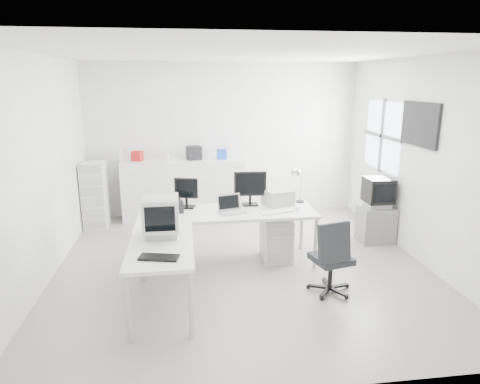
{
  "coord_description": "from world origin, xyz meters",
  "views": [
    {
      "loc": [
        -0.75,
        -5.41,
        2.49
      ],
      "look_at": [
        0.0,
        0.2,
        1.0
      ],
      "focal_mm": 32.0,
      "sensor_mm": 36.0,
      "label": 1
    }
  ],
  "objects": [
    {
      "name": "floor",
      "position": [
        0.0,
        0.0,
        0.0
      ],
      "size": [
        5.0,
        5.0,
        0.01
      ],
      "primitive_type": "cube",
      "color": "#BBB4A8",
      "rests_on": "ground"
    },
    {
      "name": "ceiling",
      "position": [
        0.0,
        0.0,
        2.8
      ],
      "size": [
        5.0,
        5.0,
        0.01
      ],
      "primitive_type": "cube",
      "color": "white",
      "rests_on": "back_wall"
    },
    {
      "name": "back_wall",
      "position": [
        0.0,
        2.5,
        1.4
      ],
      "size": [
        5.0,
        0.02,
        2.8
      ],
      "primitive_type": "cube",
      "color": "white",
      "rests_on": "floor"
    },
    {
      "name": "left_wall",
      "position": [
        -2.5,
        0.0,
        1.4
      ],
      "size": [
        0.02,
        5.0,
        2.8
      ],
      "primitive_type": "cube",
      "color": "white",
      "rests_on": "floor"
    },
    {
      "name": "right_wall",
      "position": [
        2.5,
        0.0,
        1.4
      ],
      "size": [
        0.02,
        5.0,
        2.8
      ],
      "primitive_type": "cube",
      "color": "white",
      "rests_on": "floor"
    },
    {
      "name": "window",
      "position": [
        2.48,
        1.2,
        1.6
      ],
      "size": [
        0.02,
        1.2,
        1.1
      ],
      "primitive_type": null,
      "color": "white",
      "rests_on": "right_wall"
    },
    {
      "name": "wall_picture",
      "position": [
        2.47,
        0.1,
        1.9
      ],
      "size": [
        0.04,
        0.9,
        0.6
      ],
      "primitive_type": null,
      "color": "black",
      "rests_on": "right_wall"
    },
    {
      "name": "main_desk",
      "position": [
        -0.18,
        0.14,
        0.38
      ],
      "size": [
        2.4,
        0.8,
        0.75
      ],
      "primitive_type": null,
      "color": "silver",
      "rests_on": "floor"
    },
    {
      "name": "side_desk",
      "position": [
        -1.03,
        -0.96,
        0.38
      ],
      "size": [
        0.7,
        1.4,
        0.75
      ],
      "primitive_type": null,
      "color": "silver",
      "rests_on": "floor"
    },
    {
      "name": "drawer_pedestal",
      "position": [
        0.52,
        0.19,
        0.3
      ],
      "size": [
        0.4,
        0.5,
        0.6
      ],
      "primitive_type": "cube",
      "color": "silver",
      "rests_on": "floor"
    },
    {
      "name": "inkjet_printer",
      "position": [
        -1.03,
        0.24,
        0.83
      ],
      "size": [
        0.52,
        0.44,
        0.16
      ],
      "primitive_type": "cube",
      "rotation": [
        0.0,
        0.0,
        0.22
      ],
      "color": "black",
      "rests_on": "main_desk"
    },
    {
      "name": "lcd_monitor_small",
      "position": [
        -0.73,
        0.39,
        0.96
      ],
      "size": [
        0.37,
        0.27,
        0.41
      ],
      "primitive_type": null,
      "rotation": [
        0.0,
        0.0,
        -0.28
      ],
      "color": "black",
      "rests_on": "main_desk"
    },
    {
      "name": "lcd_monitor_large",
      "position": [
        0.17,
        0.39,
        0.99
      ],
      "size": [
        0.47,
        0.21,
        0.48
      ],
      "primitive_type": null,
      "rotation": [
        0.0,
        0.0,
        -0.06
      ],
      "color": "black",
      "rests_on": "main_desk"
    },
    {
      "name": "laptop",
      "position": [
        -0.13,
        0.04,
        0.86
      ],
      "size": [
        0.42,
        0.43,
        0.23
      ],
      "primitive_type": null,
      "rotation": [
        0.0,
        0.0,
        0.27
      ],
      "color": "#B7B7BA",
      "rests_on": "main_desk"
    },
    {
      "name": "white_keyboard",
      "position": [
        0.47,
        -0.01,
        0.76
      ],
      "size": [
        0.47,
        0.26,
        0.02
      ],
      "primitive_type": "cube",
      "rotation": [
        0.0,
        0.0,
        0.28
      ],
      "color": "silver",
      "rests_on": "main_desk"
    },
    {
      "name": "white_mouse",
      "position": [
        0.77,
        0.04,
        0.78
      ],
      "size": [
        0.06,
        0.06,
        0.06
      ],
      "primitive_type": "sphere",
      "color": "silver",
      "rests_on": "main_desk"
    },
    {
      "name": "laser_printer",
      "position": [
        0.57,
        0.36,
        0.86
      ],
      "size": [
        0.47,
        0.43,
        0.22
      ],
      "primitive_type": "cube",
      "rotation": [
        0.0,
        0.0,
        0.33
      ],
      "color": "#A5A5A5",
      "rests_on": "main_desk"
    },
    {
      "name": "desk_lamp",
      "position": [
        0.92,
        0.44,
        1.0
      ],
      "size": [
        0.2,
        0.2,
        0.5
      ],
      "primitive_type": null,
      "rotation": [
        0.0,
        0.0,
        -0.26
      ],
      "color": "silver",
      "rests_on": "main_desk"
    },
    {
      "name": "crt_monitor",
      "position": [
        -1.03,
        -0.71,
        0.98
      ],
      "size": [
        0.39,
        0.39,
        0.45
      ],
      "primitive_type": null,
      "rotation": [
        0.0,
        0.0,
        0.0
      ],
      "color": "#B7B7BA",
      "rests_on": "side_desk"
    },
    {
      "name": "black_keyboard",
      "position": [
        -1.03,
        -1.36,
        0.76
      ],
      "size": [
        0.42,
        0.25,
        0.03
      ],
      "primitive_type": "cube",
      "rotation": [
        0.0,
        0.0,
        -0.23
      ],
      "color": "black",
      "rests_on": "side_desk"
    },
    {
      "name": "office_chair",
      "position": [
        0.95,
        -0.88,
        0.47
      ],
      "size": [
        0.66,
        0.66,
        0.94
      ],
      "primitive_type": null,
      "rotation": [
        0.0,
        0.0,
        0.24
      ],
      "color": "#242629",
      "rests_on": "floor"
    },
    {
      "name": "tv_cabinet",
      "position": [
        2.22,
        0.64,
        0.28
      ],
      "size": [
        0.52,
        0.43,
        0.57
      ],
      "primitive_type": "cube",
      "color": "slate",
      "rests_on": "floor"
    },
    {
      "name": "crt_tv",
      "position": [
        2.22,
        0.64,
        0.79
      ],
      "size": [
        0.5,
        0.48,
        0.45
      ],
      "primitive_type": null,
      "color": "black",
      "rests_on": "tv_cabinet"
    },
    {
      "name": "sideboard",
      "position": [
        -0.76,
        2.24,
        0.55
      ],
      "size": [
        2.19,
        0.55,
        1.09
      ],
      "primitive_type": "cube",
      "color": "silver",
      "rests_on": "floor"
    },
    {
      "name": "clutter_box_a",
      "position": [
        -1.56,
        2.24,
        1.18
      ],
      "size": [
        0.22,
        0.2,
        0.17
      ],
      "primitive_type": "cube",
      "rotation": [
        0.0,
        0.0,
        -0.35
      ],
      "color": "#AE1819",
      "rests_on": "sideboard"
    },
    {
      "name": "clutter_box_b",
      "position": [
        -1.06,
        2.24,
        1.16
      ],
      "size": [
        0.15,
        0.15,
        0.12
      ],
      "primitive_type": "cube",
      "rotation": [
        0.0,
        0.0,
        -0.43
      ],
      "color": "silver",
      "rests_on": "sideboard"
    },
    {
      "name": "clutter_box_c",
      "position": [
        -0.56,
        2.24,
        1.22
      ],
      "size": [
        0.29,
        0.27,
        0.24
      ],
      "primitive_type": "cube",
      "rotation": [
        0.0,
        0.0,
        0.24
      ],
      "color": "black",
      "rests_on": "sideboard"
    },
    {
      "name": "clutter_box_d",
      "position": [
        -0.06,
        2.24,
        1.18
      ],
      "size": [
        0.18,
        0.16,
        0.18
      ],
      "primitive_type": "cube",
      "rotation": [
        0.0,
        0.0,
        -0.04
      ],
      "color": "#1948B3",
      "rests_on": "sideboard"
    },
    {
      "name": "clutter_bottle",
      "position": [
        -1.86,
        2.28,
        1.2
      ],
      "size": [
        0.07,
        0.07,
        0.22
      ],
      "primitive_type": "cylinder",
      "color": "silver",
      "rests_on": "sideboard"
    },
    {
      "name": "filing_cabinet",
      "position": [
        -2.28,
        1.96,
        0.57
      ],
      "size": [
        0.4,
        0.47,
        1.13
      ],
      "primitive_type": "cube",
      "color": "silver",
      "rests_on": "floor"
    }
  ]
}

